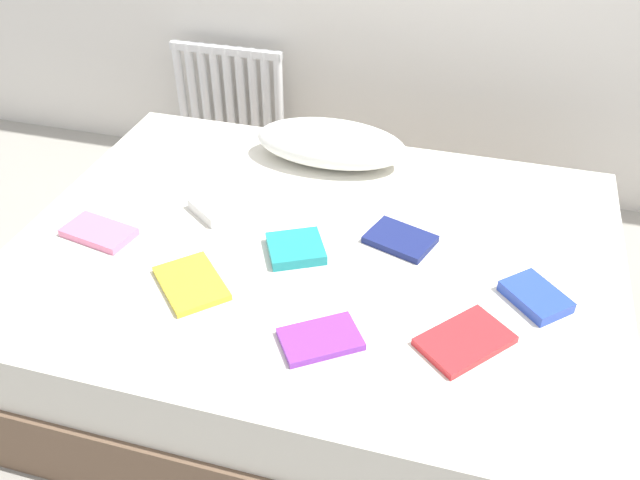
# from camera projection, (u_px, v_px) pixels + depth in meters

# --- Properties ---
(ground_plane) EXTENTS (8.00, 8.00, 0.00)m
(ground_plane) POSITION_uv_depth(u_px,v_px,m) (316.00, 350.00, 2.48)
(ground_plane) COLOR #9E998E
(bed) EXTENTS (2.00, 1.50, 0.50)m
(bed) POSITION_uv_depth(u_px,v_px,m) (316.00, 301.00, 2.33)
(bed) COLOR brown
(bed) RESTS_ON ground
(radiator) EXTENTS (0.57, 0.04, 0.53)m
(radiator) POSITION_uv_depth(u_px,v_px,m) (230.00, 98.00, 3.35)
(radiator) COLOR white
(radiator) RESTS_ON ground
(pillow) EXTENTS (0.59, 0.29, 0.16)m
(pillow) POSITION_uv_depth(u_px,v_px,m) (331.00, 143.00, 2.56)
(pillow) COLOR white
(pillow) RESTS_ON bed
(textbook_teal) EXTENTS (0.23, 0.23, 0.03)m
(textbook_teal) POSITION_uv_depth(u_px,v_px,m) (296.00, 249.00, 2.13)
(textbook_teal) COLOR teal
(textbook_teal) RESTS_ON bed
(textbook_yellow) EXTENTS (0.29, 0.29, 0.02)m
(textbook_yellow) POSITION_uv_depth(u_px,v_px,m) (191.00, 283.00, 2.01)
(textbook_yellow) COLOR yellow
(textbook_yellow) RESTS_ON bed
(textbook_pink) EXTENTS (0.26, 0.17, 0.03)m
(textbook_pink) POSITION_uv_depth(u_px,v_px,m) (99.00, 232.00, 2.21)
(textbook_pink) COLOR pink
(textbook_pink) RESTS_ON bed
(textbook_navy) EXTENTS (0.25, 0.21, 0.02)m
(textbook_navy) POSITION_uv_depth(u_px,v_px,m) (400.00, 239.00, 2.18)
(textbook_navy) COLOR navy
(textbook_navy) RESTS_ON bed
(textbook_purple) EXTENTS (0.26, 0.24, 0.02)m
(textbook_purple) POSITION_uv_depth(u_px,v_px,m) (320.00, 339.00, 1.82)
(textbook_purple) COLOR purple
(textbook_purple) RESTS_ON bed
(textbook_blue) EXTENTS (0.22, 0.23, 0.03)m
(textbook_blue) POSITION_uv_depth(u_px,v_px,m) (536.00, 297.00, 1.95)
(textbook_blue) COLOR #2847B7
(textbook_blue) RESTS_ON bed
(textbook_white) EXTENTS (0.26, 0.27, 0.04)m
(textbook_white) POSITION_uv_depth(u_px,v_px,m) (226.00, 203.00, 2.34)
(textbook_white) COLOR white
(textbook_white) RESTS_ON bed
(textbook_red) EXTENTS (0.28, 0.29, 0.02)m
(textbook_red) POSITION_uv_depth(u_px,v_px,m) (465.00, 341.00, 1.81)
(textbook_red) COLOR red
(textbook_red) RESTS_ON bed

